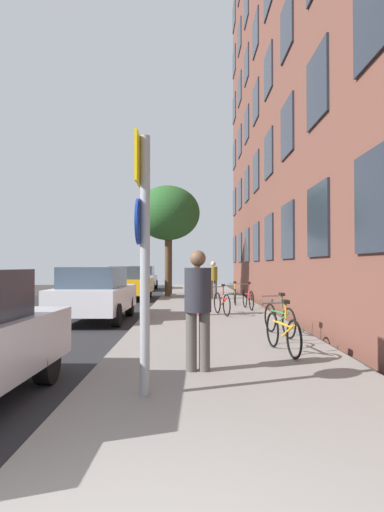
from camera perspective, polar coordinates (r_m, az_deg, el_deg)
ground_plane at (r=17.15m, az=-9.97°, el=-6.83°), size 41.80×41.80×0.00m
road_asphalt at (r=17.62m, az=-16.76°, el=-6.62°), size 7.00×38.00×0.01m
sidewalk at (r=16.92m, az=1.88°, el=-6.72°), size 4.20×38.00×0.12m
building_facade at (r=18.56m, az=10.78°, el=25.09°), size 0.56×27.00×19.76m
sign_post at (r=5.34m, az=-6.40°, el=1.95°), size 0.15×0.60×3.14m
traffic_light at (r=24.09m, az=-2.99°, el=1.45°), size 0.43×0.24×3.93m
tree_near at (r=22.33m, az=-3.17°, el=5.54°), size 3.25×3.25×5.59m
bicycle_0 at (r=8.08m, az=11.72°, el=-9.64°), size 0.43×1.74×0.95m
bicycle_1 at (r=10.05m, az=11.28°, el=-7.99°), size 0.51×1.63×0.95m
bicycle_2 at (r=13.94m, az=3.91°, el=-6.08°), size 0.53×1.60×0.97m
bicycle_3 at (r=15.88m, az=7.30°, el=-5.48°), size 0.42×1.74×0.97m
bicycle_4 at (r=17.77m, az=5.60°, el=-5.10°), size 0.42×1.62×0.92m
pedestrian_0 at (r=6.51m, az=0.77°, el=-5.99°), size 0.45×0.45×1.78m
pedestrian_1 at (r=13.67m, az=0.67°, el=-3.74°), size 0.44×0.44×1.68m
pedestrian_2 at (r=20.40m, az=2.78°, el=-2.79°), size 0.54×0.54×1.75m
car_1 at (r=13.43m, az=-12.56°, el=-4.77°), size 1.98×4.11×1.62m
car_2 at (r=21.65m, az=-8.07°, el=-3.43°), size 1.99×4.37×1.62m
car_3 at (r=29.95m, az=-6.43°, el=-2.82°), size 1.80×4.49×1.62m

